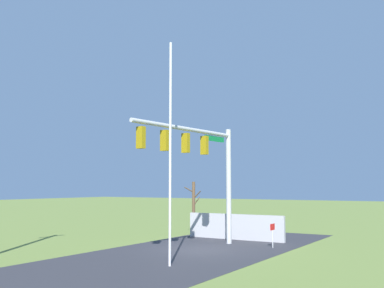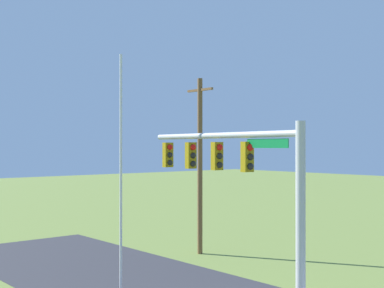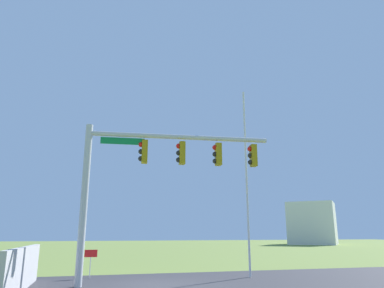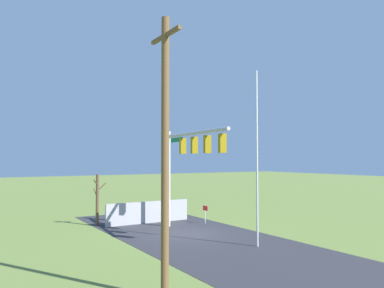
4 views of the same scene
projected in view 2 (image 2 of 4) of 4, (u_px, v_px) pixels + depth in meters
name	position (u px, v px, depth m)	size (l,w,h in m)	color
signal_mast	(241.00, 177.00, 17.01)	(7.73, 1.02, 6.29)	#B2B5BA
flagpole	(121.00, 175.00, 19.79)	(0.10, 0.10, 9.02)	silver
utility_pole	(200.00, 163.00, 27.54)	(1.90, 0.26, 9.10)	brown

